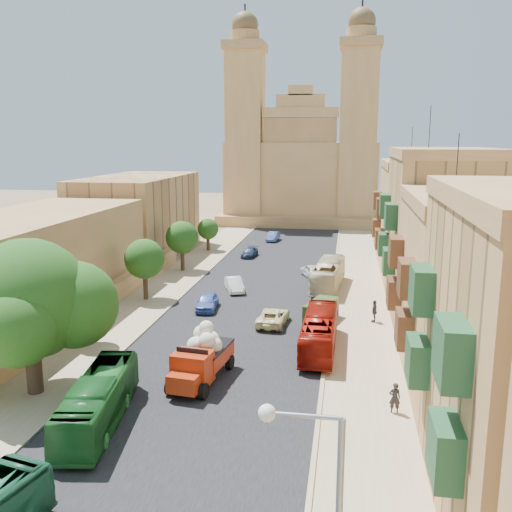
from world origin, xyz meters
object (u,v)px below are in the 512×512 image
(church, at_px, (303,168))
(bus_cream_east, at_px, (328,275))
(bus_green_north, at_px, (98,401))
(car_blue_a, at_px, (207,302))
(street_tree_a, at_px, (86,305))
(car_dkblue, at_px, (250,253))
(street_tree_c, at_px, (182,238))
(red_truck, at_px, (201,357))
(car_blue_b, at_px, (273,236))
(bus_red_east, at_px, (319,332))
(ficus_tree, at_px, (30,303))
(car_cream, at_px, (273,317))
(street_tree_b, at_px, (144,259))
(car_white_b, at_px, (312,271))
(pedestrian_a, at_px, (395,398))
(pedestrian_c, at_px, (374,311))
(street_tree_d, at_px, (208,229))
(car_white_a, at_px, (234,285))
(olive_pickup, at_px, (321,312))

(church, distance_m, bus_cream_east, 49.12)
(bus_green_north, distance_m, car_blue_a, 20.74)
(street_tree_a, distance_m, car_dkblue, 33.31)
(street_tree_c, distance_m, red_truck, 30.59)
(bus_cream_east, height_order, car_blue_b, bus_cream_east)
(street_tree_a, bearing_deg, bus_red_east, 5.08)
(church, bearing_deg, car_blue_a, -93.62)
(street_tree_a, relative_size, red_truck, 0.69)
(red_truck, distance_m, car_dkblue, 37.75)
(ficus_tree, xyz_separation_m, car_cream, (11.99, 14.57, -4.74))
(street_tree_b, distance_m, car_blue_b, 33.61)
(street_tree_c, distance_m, car_white_b, 14.96)
(car_white_b, bearing_deg, pedestrian_a, 78.83)
(red_truck, xyz_separation_m, car_cream, (2.89, 11.50, -0.92))
(street_tree_b, relative_size, car_blue_b, 1.43)
(pedestrian_c, bearing_deg, street_tree_b, -95.96)
(street_tree_d, xyz_separation_m, car_white_a, (7.53, -19.91, -2.20))
(church, xyz_separation_m, car_blue_b, (-2.42, -22.02, -8.86))
(bus_cream_east, bearing_deg, bus_green_north, 75.14)
(ficus_tree, relative_size, car_cream, 1.96)
(pedestrian_a, bearing_deg, car_cream, -64.36)
(red_truck, xyz_separation_m, car_dkblue, (-3.49, 37.57, -1.01))
(car_blue_b, bearing_deg, pedestrian_c, -65.54)
(bus_green_north, distance_m, car_blue_b, 55.62)
(ficus_tree, xyz_separation_m, street_tree_c, (-0.58, 31.99, -1.62))
(bus_green_north, xyz_separation_m, car_blue_b, (1.78, 55.59, -0.63))
(car_white_b, distance_m, pedestrian_a, 31.09)
(olive_pickup, relative_size, car_blue_a, 1.05)
(street_tree_d, bearing_deg, bus_cream_east, -46.51)
(car_cream, height_order, pedestrian_a, pedestrian_a)
(red_truck, bearing_deg, bus_green_north, -122.62)
(ficus_tree, relative_size, street_tree_b, 1.61)
(bus_green_north, bearing_deg, bus_cream_east, 61.78)
(olive_pickup, height_order, car_dkblue, olive_pickup)
(bus_red_east, distance_m, car_white_a, 17.17)
(street_tree_c, relative_size, car_blue_a, 1.36)
(street_tree_d, relative_size, bus_cream_east, 0.43)
(olive_pickup, relative_size, pedestrian_c, 2.37)
(bus_green_north, relative_size, car_blue_b, 2.33)
(car_white_b, bearing_deg, pedestrian_c, 89.08)
(olive_pickup, bearing_deg, street_tree_b, 166.23)
(car_blue_b, relative_size, pedestrian_c, 2.16)
(bus_green_north, bearing_deg, red_truck, 49.04)
(car_dkblue, distance_m, car_blue_b, 12.03)
(ficus_tree, height_order, street_tree_d, ficus_tree)
(street_tree_c, bearing_deg, ficus_tree, -88.96)
(street_tree_d, bearing_deg, car_blue_a, -76.30)
(car_blue_a, bearing_deg, pedestrian_a, -54.55)
(church, height_order, pedestrian_c, church)
(bus_red_east, bearing_deg, bus_cream_east, -89.24)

